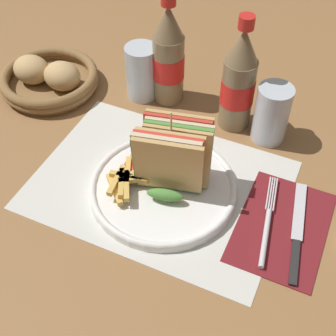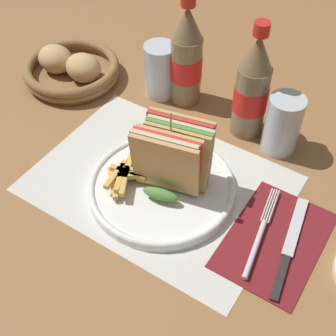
{
  "view_description": "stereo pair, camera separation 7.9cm",
  "coord_description": "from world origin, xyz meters",
  "px_view_note": "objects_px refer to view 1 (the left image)",
  "views": [
    {
      "loc": [
        0.22,
        -0.47,
        0.62
      ],
      "look_at": [
        -0.01,
        0.03,
        0.04
      ],
      "focal_mm": 50.0,
      "sensor_mm": 36.0,
      "label": 1
    },
    {
      "loc": [
        0.29,
        -0.43,
        0.62
      ],
      "look_at": [
        -0.01,
        0.03,
        0.04
      ],
      "focal_mm": 50.0,
      "sensor_mm": 36.0,
      "label": 2
    }
  ],
  "objects_px": {
    "plate_main": "(163,188)",
    "club_sandwich": "(174,157)",
    "coke_bottle_far": "(239,82)",
    "glass_far": "(142,72)",
    "bread_basket": "(49,78)",
    "fork": "(267,228)",
    "coke_bottle_near": "(168,57)",
    "knife": "(297,231)",
    "glass_near": "(271,117)"
  },
  "relations": [
    {
      "from": "coke_bottle_near",
      "to": "coke_bottle_far",
      "type": "relative_size",
      "value": 1.0
    },
    {
      "from": "coke_bottle_far",
      "to": "fork",
      "type": "bearing_deg",
      "value": -59.54
    },
    {
      "from": "club_sandwich",
      "to": "glass_far",
      "type": "bearing_deg",
      "value": 128.0
    },
    {
      "from": "glass_near",
      "to": "bread_basket",
      "type": "xyz_separation_m",
      "value": [
        -0.47,
        -0.04,
        -0.03
      ]
    },
    {
      "from": "plate_main",
      "to": "glass_far",
      "type": "xyz_separation_m",
      "value": [
        -0.15,
        0.23,
        0.05
      ]
    },
    {
      "from": "knife",
      "to": "glass_near",
      "type": "bearing_deg",
      "value": 108.56
    },
    {
      "from": "fork",
      "to": "coke_bottle_near",
      "type": "xyz_separation_m",
      "value": [
        -0.28,
        0.25,
        0.09
      ]
    },
    {
      "from": "coke_bottle_far",
      "to": "glass_near",
      "type": "bearing_deg",
      "value": -9.53
    },
    {
      "from": "club_sandwich",
      "to": "knife",
      "type": "relative_size",
      "value": 0.74
    },
    {
      "from": "glass_far",
      "to": "bread_basket",
      "type": "bearing_deg",
      "value": -162.23
    },
    {
      "from": "coke_bottle_far",
      "to": "glass_far",
      "type": "height_order",
      "value": "coke_bottle_far"
    },
    {
      "from": "fork",
      "to": "bread_basket",
      "type": "height_order",
      "value": "bread_basket"
    },
    {
      "from": "plate_main",
      "to": "glass_near",
      "type": "height_order",
      "value": "glass_near"
    },
    {
      "from": "plate_main",
      "to": "glass_far",
      "type": "height_order",
      "value": "glass_far"
    },
    {
      "from": "glass_near",
      "to": "fork",
      "type": "bearing_deg",
      "value": -74.2
    },
    {
      "from": "fork",
      "to": "coke_bottle_near",
      "type": "height_order",
      "value": "coke_bottle_near"
    },
    {
      "from": "fork",
      "to": "bread_basket",
      "type": "bearing_deg",
      "value": 152.35
    },
    {
      "from": "glass_far",
      "to": "coke_bottle_near",
      "type": "bearing_deg",
      "value": 13.83
    },
    {
      "from": "plate_main",
      "to": "fork",
      "type": "bearing_deg",
      "value": -2.28
    },
    {
      "from": "fork",
      "to": "coke_bottle_far",
      "type": "xyz_separation_m",
      "value": [
        -0.13,
        0.23,
        0.09
      ]
    },
    {
      "from": "plate_main",
      "to": "fork",
      "type": "relative_size",
      "value": 1.37
    },
    {
      "from": "glass_near",
      "to": "glass_far",
      "type": "distance_m",
      "value": 0.28
    },
    {
      "from": "glass_far",
      "to": "bread_basket",
      "type": "height_order",
      "value": "glass_far"
    },
    {
      "from": "club_sandwich",
      "to": "coke_bottle_far",
      "type": "xyz_separation_m",
      "value": [
        0.04,
        0.2,
        0.03
      ]
    },
    {
      "from": "coke_bottle_near",
      "to": "coke_bottle_far",
      "type": "height_order",
      "value": "same"
    },
    {
      "from": "coke_bottle_near",
      "to": "glass_near",
      "type": "relative_size",
      "value": 2.02
    },
    {
      "from": "glass_near",
      "to": "knife",
      "type": "bearing_deg",
      "value": -61.86
    },
    {
      "from": "coke_bottle_near",
      "to": "glass_near",
      "type": "bearing_deg",
      "value": -7.95
    },
    {
      "from": "glass_far",
      "to": "bread_basket",
      "type": "relative_size",
      "value": 0.55
    },
    {
      "from": "knife",
      "to": "coke_bottle_far",
      "type": "height_order",
      "value": "coke_bottle_far"
    },
    {
      "from": "knife",
      "to": "coke_bottle_far",
      "type": "relative_size",
      "value": 0.87
    },
    {
      "from": "fork",
      "to": "coke_bottle_near",
      "type": "distance_m",
      "value": 0.39
    },
    {
      "from": "plate_main",
      "to": "glass_far",
      "type": "bearing_deg",
      "value": 123.92
    },
    {
      "from": "glass_near",
      "to": "bread_basket",
      "type": "height_order",
      "value": "glass_near"
    },
    {
      "from": "fork",
      "to": "plate_main",
      "type": "bearing_deg",
      "value": 168.14
    },
    {
      "from": "club_sandwich",
      "to": "bread_basket",
      "type": "height_order",
      "value": "club_sandwich"
    },
    {
      "from": "coke_bottle_far",
      "to": "glass_far",
      "type": "xyz_separation_m",
      "value": [
        -0.2,
        0.01,
        -0.04
      ]
    },
    {
      "from": "bread_basket",
      "to": "coke_bottle_near",
      "type": "bearing_deg",
      "value": 16.92
    },
    {
      "from": "plate_main",
      "to": "coke_bottle_near",
      "type": "height_order",
      "value": "coke_bottle_near"
    },
    {
      "from": "knife",
      "to": "coke_bottle_far",
      "type": "bearing_deg",
      "value": 120.7
    },
    {
      "from": "club_sandwich",
      "to": "knife",
      "type": "height_order",
      "value": "club_sandwich"
    },
    {
      "from": "club_sandwich",
      "to": "glass_near",
      "type": "distance_m",
      "value": 0.22
    },
    {
      "from": "coke_bottle_far",
      "to": "bread_basket",
      "type": "relative_size",
      "value": 1.12
    },
    {
      "from": "plate_main",
      "to": "club_sandwich",
      "type": "height_order",
      "value": "club_sandwich"
    },
    {
      "from": "club_sandwich",
      "to": "coke_bottle_near",
      "type": "height_order",
      "value": "coke_bottle_near"
    },
    {
      "from": "coke_bottle_far",
      "to": "bread_basket",
      "type": "height_order",
      "value": "coke_bottle_far"
    },
    {
      "from": "glass_near",
      "to": "glass_far",
      "type": "bearing_deg",
      "value": 176.28
    },
    {
      "from": "coke_bottle_near",
      "to": "bread_basket",
      "type": "bearing_deg",
      "value": -163.08
    },
    {
      "from": "coke_bottle_far",
      "to": "glass_far",
      "type": "bearing_deg",
      "value": 178.39
    },
    {
      "from": "plate_main",
      "to": "club_sandwich",
      "type": "distance_m",
      "value": 0.07
    }
  ]
}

